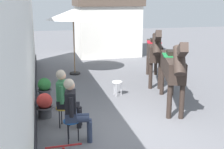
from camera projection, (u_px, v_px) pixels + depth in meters
ground_plane at (111, 91)px, 9.74m from camera, size 40.00×40.00×0.00m
pub_facade_wall at (25, 58)px, 7.36m from camera, size 0.34×14.00×3.40m
distant_cottage at (107, 21)px, 15.77m from camera, size 3.40×2.60×3.50m
seated_visitor_near at (74, 107)px, 6.15m from camera, size 0.61×0.49×1.39m
seated_visitor_far at (65, 95)px, 6.90m from camera, size 0.61×0.48×1.39m
saddled_horse_near at (173, 67)px, 8.10m from camera, size 1.19×2.89×2.06m
saddled_horse_far at (154, 51)px, 10.60m from camera, size 1.20×2.89×2.06m
flower_planter_inner_far at (45, 105)px, 7.55m from camera, size 0.43×0.43×0.64m
flower_planter_farthest at (45, 88)px, 9.01m from camera, size 0.43×0.43×0.64m
cafe_parasol at (73, 15)px, 11.43m from camera, size 2.10×2.10×2.58m
spare_stool_white at (117, 83)px, 9.24m from camera, size 0.32×0.32×0.46m
satchel_bag at (60, 105)px, 8.18m from camera, size 0.14×0.29×0.20m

